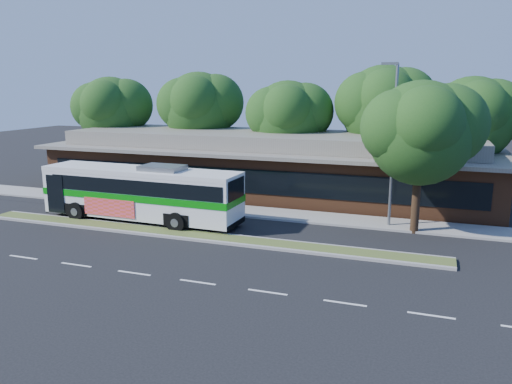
{
  "coord_description": "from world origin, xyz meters",
  "views": [
    {
      "loc": [
        11.63,
        -22.19,
        7.83
      ],
      "look_at": [
        2.48,
        3.58,
        2.0
      ],
      "focal_mm": 35.0,
      "sensor_mm": 36.0,
      "label": 1
    }
  ],
  "objects_px": {
    "lamp_post": "(393,141)",
    "sidewalk_tree": "(429,131)",
    "transit_bus": "(142,190)",
    "sedan": "(122,188)"
  },
  "relations": [
    {
      "from": "lamp_post",
      "to": "sidewalk_tree",
      "type": "bearing_deg",
      "value": -17.23
    },
    {
      "from": "transit_bus",
      "to": "sedan",
      "type": "distance_m",
      "value": 7.53
    },
    {
      "from": "sidewalk_tree",
      "to": "lamp_post",
      "type": "bearing_deg",
      "value": 162.77
    },
    {
      "from": "lamp_post",
      "to": "transit_bus",
      "type": "bearing_deg",
      "value": -165.32
    },
    {
      "from": "transit_bus",
      "to": "sidewalk_tree",
      "type": "height_order",
      "value": "sidewalk_tree"
    },
    {
      "from": "transit_bus",
      "to": "sedan",
      "type": "relative_size",
      "value": 2.78
    },
    {
      "from": "lamp_post",
      "to": "transit_bus",
      "type": "height_order",
      "value": "lamp_post"
    },
    {
      "from": "sedan",
      "to": "sidewalk_tree",
      "type": "relative_size",
      "value": 0.54
    },
    {
      "from": "transit_bus",
      "to": "sedan",
      "type": "bearing_deg",
      "value": 134.72
    },
    {
      "from": "lamp_post",
      "to": "sedan",
      "type": "xyz_separation_m",
      "value": [
        -18.85,
        1.8,
        -4.27
      ]
    }
  ]
}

